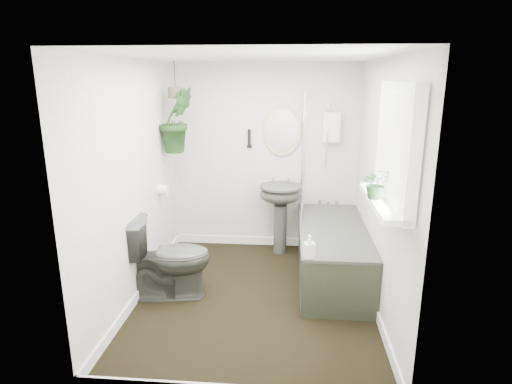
{
  "coord_description": "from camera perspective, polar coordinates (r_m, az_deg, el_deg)",
  "views": [
    {
      "loc": [
        0.34,
        -3.83,
        2.14
      ],
      "look_at": [
        0.0,
        0.15,
        1.05
      ],
      "focal_mm": 30.0,
      "sensor_mm": 36.0,
      "label": 1
    }
  ],
  "objects": [
    {
      "name": "wall_right",
      "position": [
        4.04,
        16.43,
        0.45
      ],
      "size": [
        0.02,
        2.8,
        2.3
      ],
      "primitive_type": "cube",
      "color": "silver",
      "rests_on": "ground"
    },
    {
      "name": "shower_box",
      "position": [
        5.23,
        10.01,
        8.53
      ],
      "size": [
        0.2,
        0.1,
        0.35
      ],
      "primitive_type": "cube",
      "color": "white",
      "rests_on": "wall_back"
    },
    {
      "name": "window_recess",
      "position": [
        3.26,
        18.23,
        5.86
      ],
      "size": [
        0.08,
        1.0,
        0.9
      ],
      "primitive_type": "cube",
      "color": "white",
      "rests_on": "wall_right"
    },
    {
      "name": "wall_left",
      "position": [
        4.23,
        -16.03,
        1.13
      ],
      "size": [
        0.02,
        2.8,
        2.3
      ],
      "primitive_type": "cube",
      "color": "silver",
      "rests_on": "ground"
    },
    {
      "name": "wall_sconce",
      "position": [
        5.27,
        -0.9,
        7.17
      ],
      "size": [
        0.04,
        0.04,
        0.22
      ],
      "primitive_type": "cylinder",
      "color": "black",
      "rests_on": "wall_back"
    },
    {
      "name": "pedestal_sink",
      "position": [
        5.27,
        3.26,
        -3.66
      ],
      "size": [
        0.58,
        0.52,
        0.87
      ],
      "primitive_type": null,
      "rotation": [
        0.0,
        0.0,
        0.17
      ],
      "color": "#363831",
      "rests_on": "floor"
    },
    {
      "name": "hanging_plant",
      "position": [
        4.98,
        -10.53,
        9.39
      ],
      "size": [
        0.51,
        0.5,
        0.73
      ],
      "primitive_type": "imported",
      "rotation": [
        0.0,
        0.0,
        0.65
      ],
      "color": "black",
      "rests_on": "ceiling"
    },
    {
      "name": "wall_back",
      "position": [
        5.35,
        1.15,
        4.56
      ],
      "size": [
        2.3,
        0.02,
        2.3
      ],
      "primitive_type": "cube",
      "color": "silver",
      "rests_on": "ground"
    },
    {
      "name": "sill_plant",
      "position": [
        3.3,
        15.73,
        1.11
      ],
      "size": [
        0.23,
        0.21,
        0.23
      ],
      "primitive_type": "imported",
      "rotation": [
        0.0,
        0.0,
        0.16
      ],
      "color": "black",
      "rests_on": "window_sill"
    },
    {
      "name": "oval_mirror",
      "position": [
        5.24,
        3.51,
        8.2
      ],
      "size": [
        0.46,
        0.03,
        0.62
      ],
      "primitive_type": "ellipsoid",
      "color": "tan",
      "rests_on": "wall_back"
    },
    {
      "name": "hanging_pot",
      "position": [
        4.96,
        -10.7,
        12.88
      ],
      "size": [
        0.16,
        0.16,
        0.12
      ],
      "primitive_type": "cylinder",
      "color": "brown",
      "rests_on": "ceiling"
    },
    {
      "name": "skirting",
      "position": [
        4.38,
        -0.17,
        -13.26
      ],
      "size": [
        2.3,
        2.8,
        0.1
      ],
      "primitive_type": "cube",
      "color": "white",
      "rests_on": "floor"
    },
    {
      "name": "toilet",
      "position": [
        4.34,
        -11.58,
        -8.51
      ],
      "size": [
        0.87,
        0.58,
        0.83
      ],
      "primitive_type": "imported",
      "rotation": [
        0.0,
        0.0,
        1.72
      ],
      "color": "#363831",
      "rests_on": "floor"
    },
    {
      "name": "bath_screen",
      "position": [
        4.9,
        6.35,
        5.04
      ],
      "size": [
        0.04,
        0.72,
        1.4
      ],
      "primitive_type": null,
      "color": "silver",
      "rests_on": "bathtub"
    },
    {
      "name": "toilet_roll_holder",
      "position": [
        4.91,
        -12.33,
        0.27
      ],
      "size": [
        0.11,
        0.11,
        0.11
      ],
      "primitive_type": "cylinder",
      "rotation": [
        0.0,
        1.57,
        0.0
      ],
      "color": "white",
      "rests_on": "wall_left"
    },
    {
      "name": "bathtub",
      "position": [
        4.73,
        10.16,
        -8.02
      ],
      "size": [
        0.72,
        1.72,
        0.58
      ],
      "primitive_type": null,
      "color": "#363831",
      "rests_on": "floor"
    },
    {
      "name": "floor",
      "position": [
        4.41,
        -0.17,
        -13.95
      ],
      "size": [
        2.3,
        2.8,
        0.02
      ],
      "primitive_type": "cube",
      "color": "black",
      "rests_on": "ground"
    },
    {
      "name": "soap_bottle",
      "position": [
        3.83,
        7.11,
        -7.2
      ],
      "size": [
        0.11,
        0.11,
        0.21
      ],
      "primitive_type": "imported",
      "rotation": [
        0.0,
        0.0,
        0.2
      ],
      "color": "#352629",
      "rests_on": "bathtub"
    },
    {
      "name": "window_blinds",
      "position": [
        3.25,
        17.45,
        5.9
      ],
      "size": [
        0.01,
        0.86,
        0.76
      ],
      "primitive_type": "cube",
      "color": "white",
      "rests_on": "wall_right"
    },
    {
      "name": "wall_front",
      "position": [
        2.64,
        -2.91,
        -6.77
      ],
      "size": [
        2.3,
        0.02,
        2.3
      ],
      "primitive_type": "cube",
      "color": "silver",
      "rests_on": "ground"
    },
    {
      "name": "ceiling",
      "position": [
        3.85,
        -0.2,
        17.79
      ],
      "size": [
        2.3,
        2.8,
        0.02
      ],
      "primitive_type": "cube",
      "color": "white",
      "rests_on": "ground"
    },
    {
      "name": "window_sill",
      "position": [
        3.33,
        16.46,
        -1.22
      ],
      "size": [
        0.18,
        1.0,
        0.04
      ],
      "primitive_type": "cube",
      "color": "white",
      "rests_on": "wall_right"
    }
  ]
}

